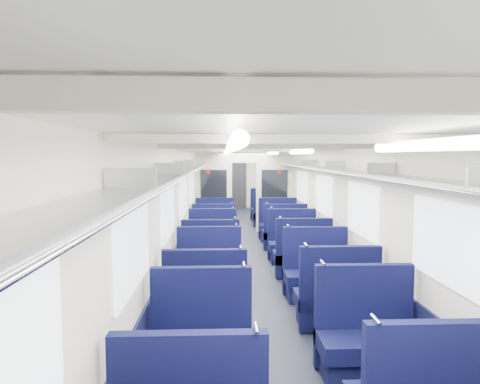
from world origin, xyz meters
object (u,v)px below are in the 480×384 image
seat_12 (211,260)px  seat_13 (302,258)px  seat_6 (201,346)px  seat_21 (269,216)px  seat_7 (367,341)px  seat_11 (317,276)px  seat_20 (216,215)px  seat_8 (206,307)px  seat_19 (278,227)px  seat_10 (209,276)px  seat_14 (213,245)px  seat_16 (214,235)px  seat_9 (336,302)px  seat_22 (216,211)px  bulkhead (244,189)px  seat_18 (215,227)px  end_door (237,184)px  seat_23 (265,211)px  seat_17 (284,235)px  seat_15 (293,245)px

seat_12 → seat_13: bearing=3.2°
seat_6 → seat_21: same height
seat_7 → seat_11: bearing=90.0°
seat_20 → seat_13: bearing=-73.3°
seat_8 → seat_19: (1.66, 5.77, 0.00)m
seat_10 → seat_14: 2.25m
seat_16 → seat_21: bearing=62.2°
seat_9 → seat_22: (-1.66, 8.88, 0.00)m
bulkhead → seat_8: 7.12m
seat_13 → seat_14: 2.03m
bulkhead → seat_18: size_ratio=2.48×
seat_21 → seat_18: bearing=-129.2°
end_door → seat_18: (-0.83, -6.86, -0.65)m
end_door → seat_7: bearing=-86.5°
seat_22 → seat_23: same height
seat_6 → seat_8: size_ratio=1.00×
seat_7 → seat_22: same height
seat_10 → seat_17: 3.71m
seat_6 → seat_20: bearing=90.0°
end_door → seat_12: size_ratio=1.77×
end_door → seat_13: (0.83, -10.27, -0.65)m
seat_22 → seat_13: bearing=-75.8°
seat_11 → seat_13: bearing=90.0°
seat_10 → seat_7: bearing=-55.0°
seat_13 → seat_14: size_ratio=1.00×
seat_6 → seat_14: 4.66m
seat_13 → seat_21: same height
seat_10 → seat_22: 7.65m
end_door → seat_19: size_ratio=1.77×
end_door → seat_14: end_door is taller
seat_8 → seat_12: (0.00, 2.32, 0.00)m
seat_8 → seat_20: size_ratio=1.00×
seat_14 → seat_23: bearing=73.1°
seat_8 → seat_17: bearing=70.4°
seat_18 → seat_6: bearing=-90.0°
seat_7 → seat_15: 4.51m
seat_14 → seat_18: size_ratio=1.00×
seat_9 → seat_10: same height
bulkhead → seat_12: 4.84m
seat_6 → seat_22: size_ratio=1.00×
seat_15 → seat_17: 1.17m
end_door → seat_8: 12.73m
seat_15 → seat_9: bearing=-90.0°
seat_8 → seat_21: 8.03m
seat_18 → seat_19: bearing=-1.9°
seat_13 → seat_6: bearing=-115.4°
seat_7 → seat_8: size_ratio=1.00×
seat_10 → seat_23: 7.89m
seat_7 → seat_19: (0.00, 6.81, 0.00)m
bulkhead → seat_9: 7.01m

